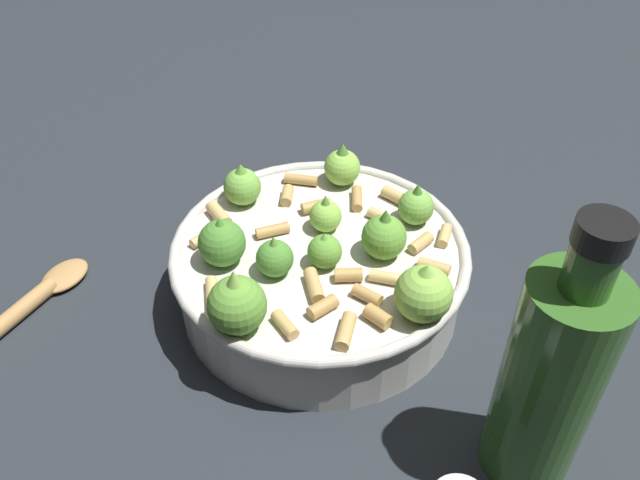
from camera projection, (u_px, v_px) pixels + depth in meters
name	position (u px, v px, depth m)	size (l,w,h in m)	color
ground_plane	(320.00, 297.00, 0.64)	(2.40, 2.40, 0.00)	#23282D
cooking_pan	(320.00, 267.00, 0.61)	(0.27, 0.27, 0.12)	beige
olive_oil_bottle	(550.00, 378.00, 0.44)	(0.07, 0.07, 0.23)	#336023
wooden_spoon	(8.00, 321.00, 0.60)	(0.19, 0.16, 0.02)	#B2844C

